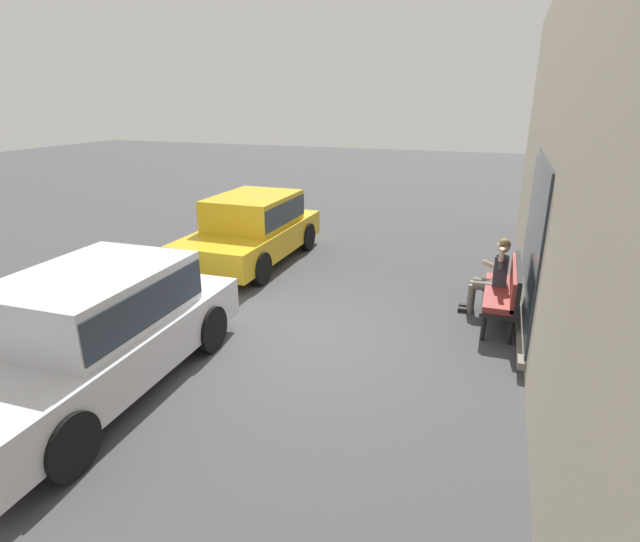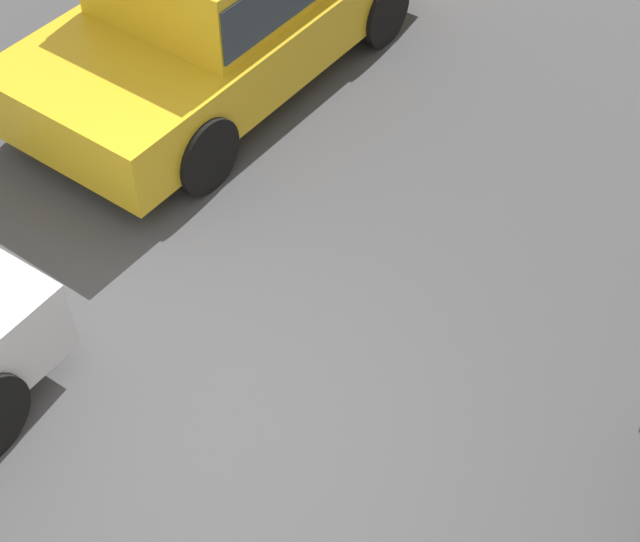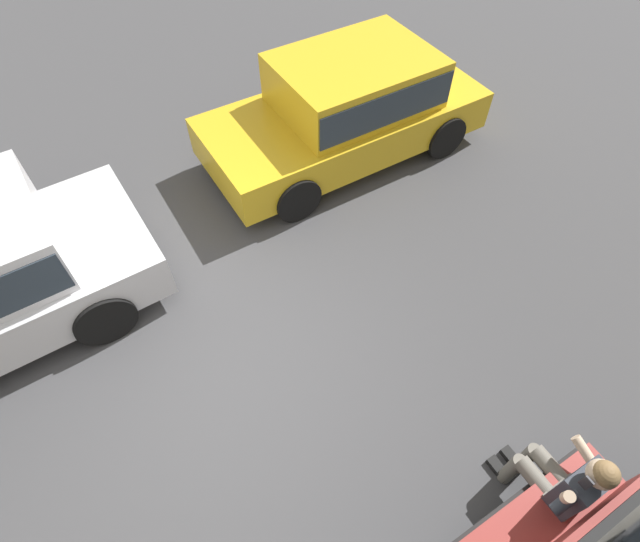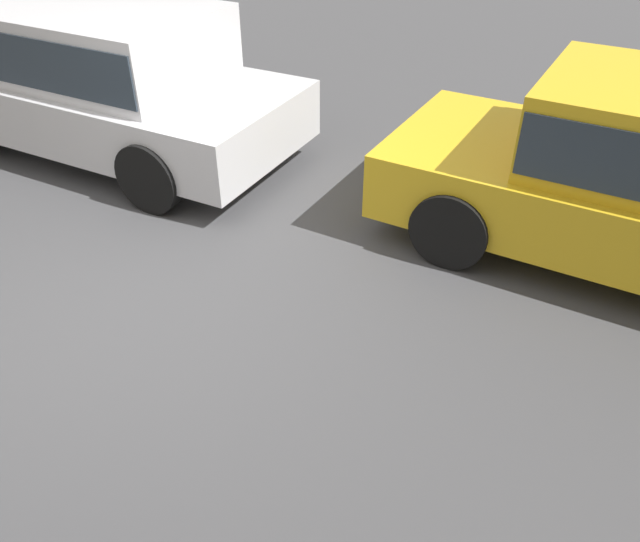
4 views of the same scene
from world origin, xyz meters
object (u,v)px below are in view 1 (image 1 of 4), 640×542
(bench, at_px, (506,289))
(parked_car_mid, at_px, (93,326))
(person_on_phone, at_px, (493,274))
(parked_car_near, at_px, (253,226))

(bench, bearing_deg, parked_car_mid, -52.25)
(person_on_phone, distance_m, parked_car_mid, 6.21)
(parked_car_mid, bearing_deg, bench, 127.75)
(person_on_phone, relative_size, parked_car_mid, 0.30)
(person_on_phone, bearing_deg, parked_car_mid, -48.69)
(parked_car_mid, bearing_deg, person_on_phone, 131.31)
(bench, relative_size, parked_car_mid, 0.39)
(person_on_phone, bearing_deg, bench, 35.50)
(person_on_phone, height_order, parked_car_mid, parked_car_mid)
(parked_car_near, xyz_separation_m, parked_car_mid, (5.39, 0.53, 0.03))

